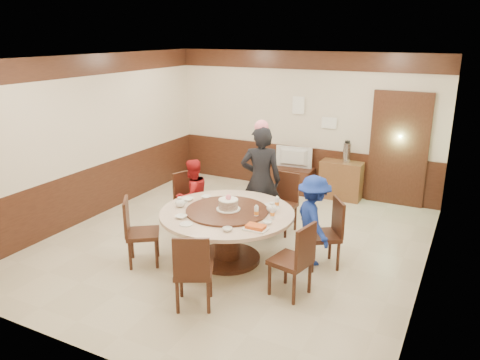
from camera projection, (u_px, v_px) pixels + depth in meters
The scene contains 31 objects.
room at pixel (235, 177), 6.99m from camera, with size 6.00×6.04×2.84m.
banquet_table at pixel (227, 226), 6.60m from camera, with size 1.89×1.89×0.78m.
chair_0 at pixel (323, 245), 6.52m from camera, with size 0.61×0.61×0.97m.
chair_1 at pixel (281, 214), 7.66m from camera, with size 0.48×0.49×0.97m.
chair_2 at pixel (191, 212), 7.71m from camera, with size 0.57×0.57×0.97m.
chair_3 at pixel (142, 243), 6.58m from camera, with size 0.62×0.61×0.97m.
chair_4 at pixel (194, 283), 5.54m from camera, with size 0.59×0.60×0.97m.
chair_5 at pixel (291, 272), 5.79m from camera, with size 0.53×0.52×0.97m.
person_standing at pixel (261, 180), 7.45m from camera, with size 0.65×0.42×1.77m, color black.
person_red at pixel (193, 196), 7.58m from camera, with size 0.59×0.46×1.22m, color #A01517.
person_blue at pixel (313, 220), 6.50m from camera, with size 0.83×0.48×1.29m, color navy.
birthday_cake at pixel (228, 204), 6.51m from camera, with size 0.34×0.34×0.22m.
teapot_left at pixel (180, 203), 6.69m from camera, with size 0.17×0.15×0.13m, color white.
teapot_right at pixel (272, 208), 6.49m from camera, with size 0.17×0.15×0.13m, color white.
bowl_0 at pixel (206, 197), 7.06m from camera, with size 0.14×0.14×0.04m, color white.
bowl_1 at pixel (227, 229), 5.90m from camera, with size 0.13×0.13×0.04m, color white.
bowl_2 at pixel (181, 217), 6.30m from camera, with size 0.15×0.15×0.04m, color white.
bowl_3 at pixel (267, 222), 6.11m from camera, with size 0.12×0.12×0.04m, color white.
bowl_4 at pixel (188, 199), 6.95m from camera, with size 0.17×0.17×0.04m, color white.
saucer_near at pixel (186, 224), 6.09m from camera, with size 0.18×0.18×0.01m, color white.
saucer_far at pixel (271, 205), 6.76m from camera, with size 0.18×0.18×0.01m, color white.
shrimp_platter at pixel (256, 228), 5.93m from camera, with size 0.30×0.20×0.06m.
bottle_0 at pixel (256, 212), 6.30m from camera, with size 0.06×0.06×0.16m, color white.
bottle_1 at pixel (273, 213), 6.26m from camera, with size 0.06×0.06×0.16m, color white.
bottle_2 at pixel (277, 203), 6.64m from camera, with size 0.06×0.06×0.16m, color white.
tv_stand at pixel (292, 180), 9.61m from camera, with size 0.85×0.45×0.50m, color #391D12.
television at pixel (293, 158), 9.47m from camera, with size 0.75×0.10×0.43m, color gray.
side_cabinet at pixel (341, 180), 9.16m from camera, with size 0.80×0.40×0.75m, color brown.
thermos at pixel (347, 153), 8.96m from camera, with size 0.15×0.15×0.38m, color silver.
notice_left at pixel (298, 105), 9.34m from camera, with size 0.25×0.00×0.35m, color white.
notice_right at pixel (329, 123), 9.14m from camera, with size 0.30×0.00×0.22m, color white.
Camera 1 is at (3.12, -5.90, 3.14)m, focal length 35.00 mm.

